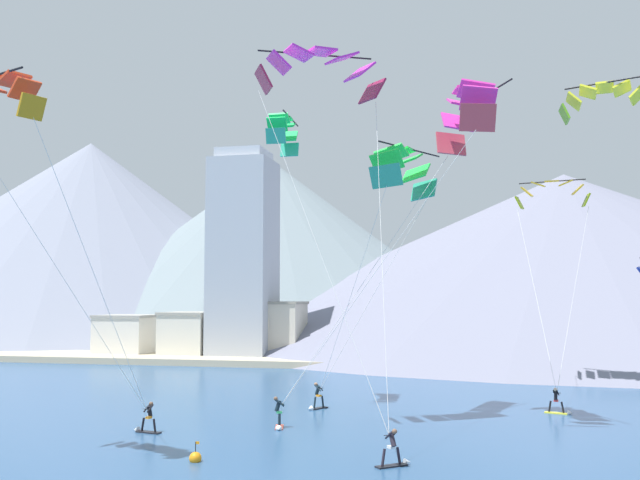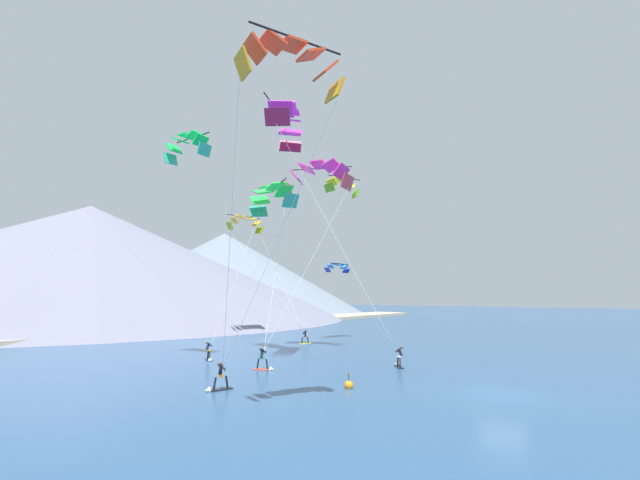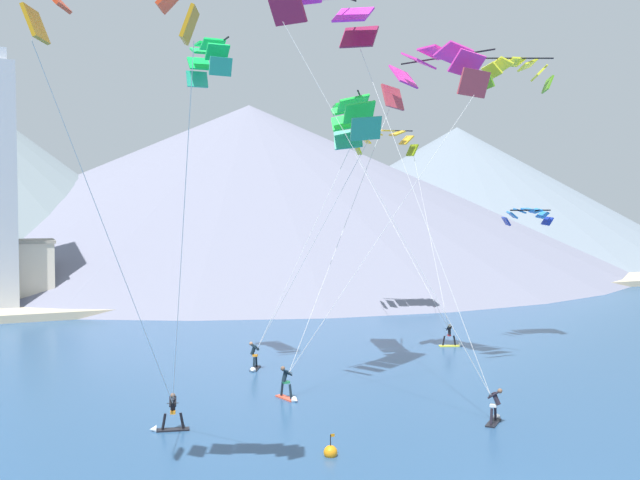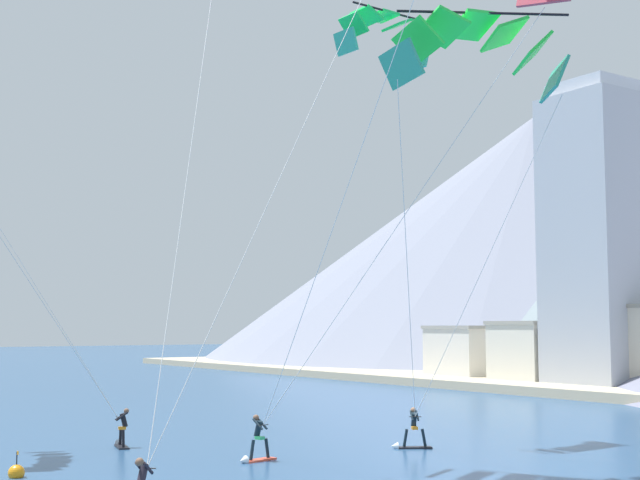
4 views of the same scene
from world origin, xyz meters
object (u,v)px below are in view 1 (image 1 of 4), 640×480
Objects in this scene: kitesurfer_near_lead at (560,406)px; kitesurfer_far_right at (396,454)px; parafoil_kite_mid_center at (402,168)px; parafoil_kite_distant_mid_solo at (605,97)px; race_marker_buoy at (195,458)px; parafoil_kite_far_left at (467,111)px; parafoil_kite_near_lead at (552,192)px; parafoil_kite_far_right at (320,68)px; parafoil_kite_distant_high_outer at (283,130)px; kitesurfer_mid_center at (316,401)px; parafoil_kite_near_trail at (2,98)px; kitesurfer_far_left at (279,418)px; kitesurfer_near_trail at (146,423)px.

kitesurfer_near_lead is 1.01× the size of kitesurfer_far_right.
parafoil_kite_mid_center is 12.81m from parafoil_kite_distant_mid_solo.
kitesurfer_near_lead is 24.56m from race_marker_buoy.
kitesurfer_far_right is 20.87m from parafoil_kite_far_left.
parafoil_kite_near_lead is 0.76× the size of parafoil_kite_far_right.
parafoil_kite_far_right reaches higher than parafoil_kite_distant_high_outer.
parafoil_kite_far_right reaches higher than race_marker_buoy.
kitesurfer_mid_center is 1.74× the size of race_marker_buoy.
race_marker_buoy is (-1.95, -15.85, -0.38)m from kitesurfer_mid_center.
race_marker_buoy is (-12.05, -11.55, -18.13)m from parafoil_kite_far_left.
parafoil_kite_near_trail is (-10.55, -18.43, 15.90)m from kitesurfer_mid_center.
kitesurfer_far_left is 20.22m from parafoil_kite_distant_high_outer.
parafoil_kite_near_lead is 19.02m from parafoil_kite_far_left.
kitesurfer_far_right is at bearing 11.77° from parafoil_kite_near_trail.
kitesurfer_near_trail is 0.35× the size of parafoil_kite_distant_high_outer.
parafoil_kite_mid_center is (-10.59, -14.97, -0.29)m from parafoil_kite_near_lead.
parafoil_kite_far_right is at bearing -75.48° from kitesurfer_mid_center.
parafoil_kite_near_lead is 23.14m from parafoil_kite_distant_high_outer.
parafoil_kite_near_lead is 15.31× the size of race_marker_buoy.
kitesurfer_near_trail is 22.25m from parafoil_kite_far_right.
parafoil_kite_far_left reaches higher than parafoil_kite_near_trail.
parafoil_kite_far_left is at bearing 43.79° from race_marker_buoy.
parafoil_kite_mid_center is (-9.53, -3.00, 15.12)m from kitesurfer_near_lead.
parafoil_kite_far_right is at bearing -161.27° from parafoil_kite_far_left.
parafoil_kite_mid_center is at bearing -162.52° from kitesurfer_near_lead.
kitesurfer_mid_center is 0.11× the size of parafoil_kite_near_trail.
kitesurfer_mid_center is 26.53m from parafoil_kite_near_trail.
parafoil_kite_distant_high_outer is 0.94× the size of parafoil_kite_distant_mid_solo.
kitesurfer_near_trail is at bearing -113.81° from parafoil_kite_distant_high_outer.
parafoil_kite_distant_high_outer is at bearing 104.34° from kitesurfer_far_left.
kitesurfer_near_trail is at bearing 68.92° from parafoil_kite_near_trail.
kitesurfer_far_left is at bearing 134.62° from kitesurfer_far_right.
race_marker_buoy is at bearing -122.28° from parafoil_kite_near_lead.
parafoil_kite_near_lead reaches higher than kitesurfer_mid_center.
parafoil_kite_mid_center is at bearing 178.47° from parafoil_kite_distant_mid_solo.
parafoil_kite_far_left is at bearing 18.04° from kitesurfer_near_trail.
kitesurfer_far_right is 20.08m from parafoil_kite_mid_center.
kitesurfer_near_trail reaches higher than race_marker_buoy.
parafoil_kite_far_left reaches higher than kitesurfer_mid_center.
race_marker_buoy is (-3.79, -8.75, -20.44)m from parafoil_kite_far_right.
parafoil_kite_far_right is (-13.64, -8.56, 20.12)m from kitesurfer_near_lead.
parafoil_kite_far_right is at bearing 17.40° from kitesurfer_near_trail.
parafoil_kite_mid_center is 5.66m from parafoil_kite_far_left.
parafoil_kite_near_lead is at bearing 57.72° from race_marker_buoy.
kitesurfer_near_lead is at bearing 17.48° from parafoil_kite_mid_center.
kitesurfer_near_trail is 0.11× the size of parafoil_kite_near_trail.
kitesurfer_far_right reaches higher than kitesurfer_near_lead.
parafoil_kite_distant_high_outer is 25.13m from race_marker_buoy.
kitesurfer_far_left is at bearing -75.66° from parafoil_kite_distant_high_outer.
kitesurfer_mid_center is 15.97m from race_marker_buoy.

